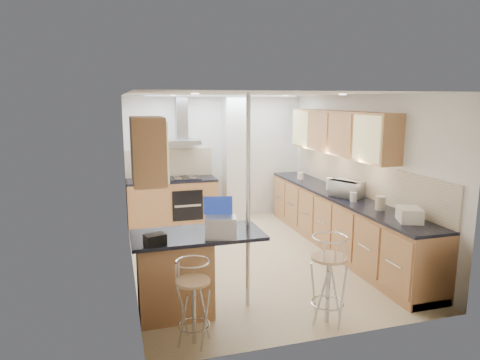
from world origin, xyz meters
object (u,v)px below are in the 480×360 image
object	(u,v)px
bread_bin	(409,215)
laptop	(221,227)
bar_stool_near	(193,302)
microwave	(347,189)
bar_stool_end	(328,279)

from	to	relation	value
bread_bin	laptop	bearing A→B (deg)	-156.94
bar_stool_near	bread_bin	size ratio (longest dim) A/B	2.64
microwave	laptop	size ratio (longest dim) A/B	1.42
microwave	bar_stool_near	world-z (taller)	microwave
microwave	bread_bin	world-z (taller)	microwave
laptop	bar_stool_end	world-z (taller)	laptop
laptop	bar_stool_near	world-z (taller)	laptop
bar_stool_near	bar_stool_end	size ratio (longest dim) A/B	0.89
bar_stool_end	bread_bin	bearing A→B (deg)	-62.80
laptop	bread_bin	size ratio (longest dim) A/B	1.00
laptop	bar_stool_end	distance (m)	1.30
bar_stool_near	bar_stool_end	distance (m)	1.48
bar_stool_end	bread_bin	size ratio (longest dim) A/B	2.97
laptop	bar_stool_near	distance (m)	0.85
microwave	bar_stool_near	bearing A→B (deg)	98.93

